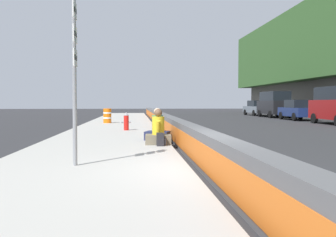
# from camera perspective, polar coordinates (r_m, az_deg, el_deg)

# --- Properties ---
(ground_plane) EXTENTS (160.00, 160.00, 0.00)m
(ground_plane) POSITION_cam_1_polar(r_m,az_deg,el_deg) (7.63, 7.17, -8.81)
(ground_plane) COLOR #2B2B2D
(ground_plane) RESTS_ON ground
(sidewalk_strip) EXTENTS (80.00, 4.40, 0.14)m
(sidewalk_strip) POSITION_cam_1_polar(r_m,az_deg,el_deg) (7.52, -13.20, -8.48)
(sidewalk_strip) COLOR #A8A59E
(sidewalk_strip) RESTS_ON ground_plane
(jersey_barrier) EXTENTS (76.00, 0.45, 0.85)m
(jersey_barrier) POSITION_cam_1_polar(r_m,az_deg,el_deg) (7.56, 7.15, -5.66)
(jersey_barrier) COLOR #545456
(jersey_barrier) RESTS_ON ground_plane
(route_sign_post) EXTENTS (0.44, 0.09, 3.60)m
(route_sign_post) POSITION_cam_1_polar(r_m,az_deg,el_deg) (8.16, -14.22, 7.62)
(route_sign_post) COLOR gray
(route_sign_post) RESTS_ON sidewalk_strip
(fire_hydrant) EXTENTS (0.26, 0.46, 0.88)m
(fire_hydrant) POSITION_cam_1_polar(r_m,az_deg,el_deg) (18.05, -6.46, -0.39)
(fire_hydrant) COLOR red
(fire_hydrant) RESTS_ON sidewalk_strip
(seated_person_foreground) EXTENTS (0.75, 0.86, 1.15)m
(seated_person_foreground) POSITION_cam_1_polar(r_m,az_deg,el_deg) (12.00, -1.51, -2.25)
(seated_person_foreground) COLOR #706651
(seated_person_foreground) RESTS_ON sidewalk_strip
(seated_person_middle) EXTENTS (0.91, 1.00, 1.15)m
(seated_person_middle) POSITION_cam_1_polar(r_m,az_deg,el_deg) (13.35, -1.64, -1.77)
(seated_person_middle) COLOR #23284C
(seated_person_middle) RESTS_ON sidewalk_strip
(backpack) EXTENTS (0.32, 0.28, 0.40)m
(backpack) POSITION_cam_1_polar(r_m,az_deg,el_deg) (11.54, -1.15, -3.27)
(backpack) COLOR #232328
(backpack) RESTS_ON sidewalk_strip
(construction_barrel) EXTENTS (0.54, 0.54, 0.95)m
(construction_barrel) POSITION_cam_1_polar(r_m,az_deg,el_deg) (24.60, -9.35, 0.43)
(construction_barrel) COLOR orange
(construction_barrel) RESTS_ON sidewalk_strip
(parked_car_midline) EXTENTS (4.55, 2.05, 1.71)m
(parked_car_midline) POSITION_cam_1_polar(r_m,az_deg,el_deg) (32.92, 19.39, 1.26)
(parked_car_midline) COLOR navy
(parked_car_midline) RESTS_ON ground_plane
(parked_car_far) EXTENTS (5.14, 2.19, 2.56)m
(parked_car_far) POSITION_cam_1_polar(r_m,az_deg,el_deg) (38.20, 16.08, 2.19)
(parked_car_far) COLOR black
(parked_car_far) RESTS_ON ground_plane
(parked_car_farther) EXTENTS (4.57, 2.08, 1.71)m
(parked_car_farther) POSITION_cam_1_polar(r_m,az_deg,el_deg) (43.44, 13.57, 1.60)
(parked_car_farther) COLOR slate
(parked_car_farther) RESTS_ON ground_plane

